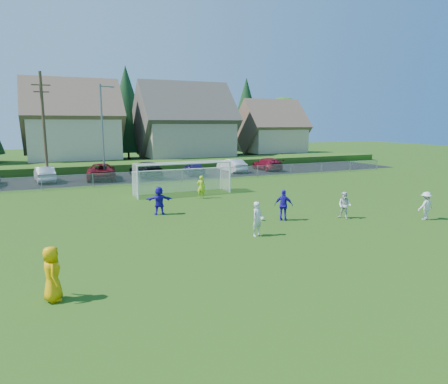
{
  "coord_description": "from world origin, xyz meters",
  "views": [
    {
      "loc": [
        -9.53,
        -13.32,
        5.47
      ],
      "look_at": [
        0.0,
        8.0,
        1.4
      ],
      "focal_mm": 32.0,
      "sensor_mm": 36.0,
      "label": 1
    }
  ],
  "objects_px": {
    "player_blue_b": "(159,201)",
    "soccer_goal": "(182,173)",
    "referee": "(52,274)",
    "car_d": "(146,169)",
    "player_white_c": "(426,206)",
    "car_e": "(194,168)",
    "goalkeeper": "(201,187)",
    "player_white_a": "(257,219)",
    "car_b": "(45,174)",
    "player_blue_a": "(284,205)",
    "car_c": "(101,171)",
    "player_white_b": "(345,205)",
    "soccer_ball": "(262,219)",
    "car_g": "(267,164)",
    "car_f": "(232,165)"
  },
  "relations": [
    {
      "from": "player_white_b",
      "to": "car_d",
      "type": "distance_m",
      "value": 23.14
    },
    {
      "from": "player_blue_a",
      "to": "car_d",
      "type": "bearing_deg",
      "value": -43.55
    },
    {
      "from": "player_white_b",
      "to": "car_e",
      "type": "bearing_deg",
      "value": 152.66
    },
    {
      "from": "player_blue_a",
      "to": "car_d",
      "type": "distance_m",
      "value": 21.38
    },
    {
      "from": "soccer_ball",
      "to": "referee",
      "type": "xyz_separation_m",
      "value": [
        -11.05,
        -6.36,
        0.76
      ]
    },
    {
      "from": "player_white_b",
      "to": "goalkeeper",
      "type": "height_order",
      "value": "goalkeeper"
    },
    {
      "from": "car_b",
      "to": "car_f",
      "type": "xyz_separation_m",
      "value": [
        19.21,
        -0.15,
        0.01
      ]
    },
    {
      "from": "referee",
      "to": "soccer_goal",
      "type": "relative_size",
      "value": 0.24
    },
    {
      "from": "player_white_c",
      "to": "player_blue_b",
      "type": "relative_size",
      "value": 0.94
    },
    {
      "from": "car_b",
      "to": "car_g",
      "type": "relative_size",
      "value": 0.89
    },
    {
      "from": "goalkeeper",
      "to": "player_blue_b",
      "type": "bearing_deg",
      "value": 64.01
    },
    {
      "from": "player_blue_b",
      "to": "goalkeeper",
      "type": "bearing_deg",
      "value": -122.74
    },
    {
      "from": "car_b",
      "to": "car_e",
      "type": "relative_size",
      "value": 1.04
    },
    {
      "from": "soccer_ball",
      "to": "referee",
      "type": "height_order",
      "value": "referee"
    },
    {
      "from": "player_blue_b",
      "to": "soccer_goal",
      "type": "relative_size",
      "value": 0.23
    },
    {
      "from": "goalkeeper",
      "to": "car_g",
      "type": "relative_size",
      "value": 0.34
    },
    {
      "from": "referee",
      "to": "car_d",
      "type": "xyz_separation_m",
      "value": [
        9.28,
        27.09,
        -0.08
      ]
    },
    {
      "from": "player_blue_a",
      "to": "goalkeeper",
      "type": "xyz_separation_m",
      "value": [
        -1.86,
        8.17,
        -0.04
      ]
    },
    {
      "from": "player_blue_b",
      "to": "player_white_c",
      "type": "bearing_deg",
      "value": 165.58
    },
    {
      "from": "car_e",
      "to": "goalkeeper",
      "type": "bearing_deg",
      "value": 78.74
    },
    {
      "from": "soccer_ball",
      "to": "player_white_a",
      "type": "bearing_deg",
      "value": -124.27
    },
    {
      "from": "player_white_b",
      "to": "goalkeeper",
      "type": "bearing_deg",
      "value": 178.99
    },
    {
      "from": "soccer_ball",
      "to": "car_f",
      "type": "bearing_deg",
      "value": 69.24
    },
    {
      "from": "player_blue_a",
      "to": "car_f",
      "type": "bearing_deg",
      "value": -69.02
    },
    {
      "from": "car_f",
      "to": "player_blue_a",
      "type": "bearing_deg",
      "value": 67.7
    },
    {
      "from": "soccer_ball",
      "to": "car_b",
      "type": "distance_m",
      "value": 24.08
    },
    {
      "from": "player_white_a",
      "to": "car_f",
      "type": "relative_size",
      "value": 0.38
    },
    {
      "from": "referee",
      "to": "car_b",
      "type": "relative_size",
      "value": 0.4
    },
    {
      "from": "player_white_a",
      "to": "player_blue_a",
      "type": "height_order",
      "value": "player_blue_a"
    },
    {
      "from": "player_blue_b",
      "to": "soccer_goal",
      "type": "bearing_deg",
      "value": -104.48
    },
    {
      "from": "referee",
      "to": "soccer_goal",
      "type": "height_order",
      "value": "soccer_goal"
    },
    {
      "from": "soccer_ball",
      "to": "player_white_a",
      "type": "relative_size",
      "value": 0.13
    },
    {
      "from": "referee",
      "to": "goalkeeper",
      "type": "height_order",
      "value": "referee"
    },
    {
      "from": "car_d",
      "to": "car_e",
      "type": "bearing_deg",
      "value": 170.16
    },
    {
      "from": "soccer_goal",
      "to": "car_b",
      "type": "bearing_deg",
      "value": 131.29
    },
    {
      "from": "player_white_a",
      "to": "car_b",
      "type": "xyz_separation_m",
      "value": [
        -9.41,
        23.92,
        -0.12
      ]
    },
    {
      "from": "player_blue_a",
      "to": "car_e",
      "type": "relative_size",
      "value": 0.41
    },
    {
      "from": "player_blue_b",
      "to": "car_b",
      "type": "relative_size",
      "value": 0.39
    },
    {
      "from": "player_white_b",
      "to": "player_blue_b",
      "type": "distance_m",
      "value": 10.88
    },
    {
      "from": "player_white_a",
      "to": "car_b",
      "type": "relative_size",
      "value": 0.39
    },
    {
      "from": "car_b",
      "to": "soccer_goal",
      "type": "bearing_deg",
      "value": 125.45
    },
    {
      "from": "referee",
      "to": "car_c",
      "type": "bearing_deg",
      "value": -14.57
    },
    {
      "from": "car_d",
      "to": "soccer_ball",
      "type": "bearing_deg",
      "value": 89.42
    },
    {
      "from": "player_blue_a",
      "to": "goalkeeper",
      "type": "height_order",
      "value": "player_blue_a"
    },
    {
      "from": "car_d",
      "to": "car_g",
      "type": "distance_m",
      "value": 14.37
    },
    {
      "from": "car_c",
      "to": "player_white_a",
      "type": "bearing_deg",
      "value": 107.95
    },
    {
      "from": "soccer_ball",
      "to": "car_c",
      "type": "relative_size",
      "value": 0.04
    },
    {
      "from": "soccer_goal",
      "to": "referee",
      "type": "bearing_deg",
      "value": -120.15
    },
    {
      "from": "car_e",
      "to": "car_g",
      "type": "bearing_deg",
      "value": -168.92
    },
    {
      "from": "car_f",
      "to": "player_blue_b",
      "type": "bearing_deg",
      "value": 48.66
    }
  ]
}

